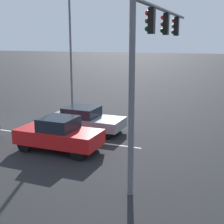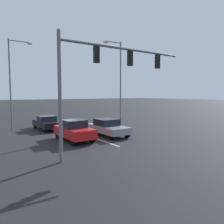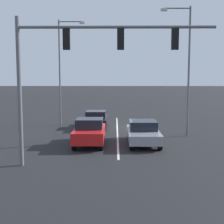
{
  "view_description": "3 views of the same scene",
  "coord_description": "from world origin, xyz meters",
  "px_view_note": "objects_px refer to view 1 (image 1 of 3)",
  "views": [
    {
      "loc": [
        14.13,
        14.55,
        5.23
      ],
      "look_at": [
        -1.06,
        8.42,
        1.46
      ],
      "focal_mm": 50.0,
      "sensor_mm": 36.0,
      "label": 1
    },
    {
      "loc": [
        8.88,
        22.43,
        3.69
      ],
      "look_at": [
        -1.49,
        7.3,
        2.15
      ],
      "focal_mm": 35.0,
      "sensor_mm": 36.0,
      "label": 2
    },
    {
      "loc": [
        0.17,
        25.93,
        4.23
      ],
      "look_at": [
        0.38,
        5.87,
        1.96
      ],
      "focal_mm": 50.0,
      "sensor_mm": 36.0,
      "label": 3
    }
  ],
  "objects_px": {
    "car_gray_leftlane_front": "(84,119)",
    "street_lamp_left_shoulder": "(69,41)",
    "traffic_signal_gantry": "(155,43)",
    "car_red_midlane_front": "(59,134)"
  },
  "relations": [
    {
      "from": "car_gray_leftlane_front",
      "to": "street_lamp_left_shoulder",
      "type": "relative_size",
      "value": 0.5
    },
    {
      "from": "car_gray_leftlane_front",
      "to": "car_red_midlane_front",
      "type": "bearing_deg",
      "value": 5.92
    },
    {
      "from": "car_red_midlane_front",
      "to": "traffic_signal_gantry",
      "type": "bearing_deg",
      "value": 89.8
    },
    {
      "from": "car_gray_leftlane_front",
      "to": "street_lamp_left_shoulder",
      "type": "height_order",
      "value": "street_lamp_left_shoulder"
    },
    {
      "from": "traffic_signal_gantry",
      "to": "street_lamp_left_shoulder",
      "type": "relative_size",
      "value": 1.01
    },
    {
      "from": "car_gray_leftlane_front",
      "to": "car_red_midlane_front",
      "type": "distance_m",
      "value": 3.38
    },
    {
      "from": "traffic_signal_gantry",
      "to": "car_red_midlane_front",
      "type": "bearing_deg",
      "value": -90.2
    },
    {
      "from": "car_red_midlane_front",
      "to": "traffic_signal_gantry",
      "type": "xyz_separation_m",
      "value": [
        0.02,
        4.6,
        4.31
      ]
    },
    {
      "from": "car_gray_leftlane_front",
      "to": "traffic_signal_gantry",
      "type": "distance_m",
      "value": 7.43
    },
    {
      "from": "car_gray_leftlane_front",
      "to": "car_red_midlane_front",
      "type": "xyz_separation_m",
      "value": [
        3.36,
        0.35,
        0.08
      ]
    }
  ]
}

